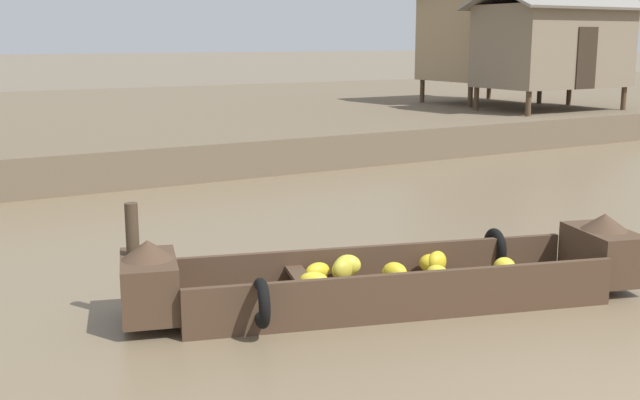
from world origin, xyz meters
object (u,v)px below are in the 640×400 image
object	(u,v)px
stilt_house_mid_left	(553,44)
stilt_house_mid_right	(483,34)
mooring_post	(134,262)
banana_boat	(393,278)

from	to	relation	value
stilt_house_mid_left	stilt_house_mid_right	bearing A→B (deg)	89.14
stilt_house_mid_left	mooring_post	size ratio (longest dim) A/B	4.00
mooring_post	banana_boat	bearing A→B (deg)	-20.04
stilt_house_mid_right	mooring_post	world-z (taller)	stilt_house_mid_right
stilt_house_mid_left	mooring_post	bearing A→B (deg)	-149.57
mooring_post	stilt_house_mid_left	bearing A→B (deg)	30.43
stilt_house_mid_left	stilt_house_mid_right	distance (m)	3.28
stilt_house_mid_right	stilt_house_mid_left	bearing A→B (deg)	-90.86
banana_boat	mooring_post	distance (m)	2.90
banana_boat	mooring_post	world-z (taller)	mooring_post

